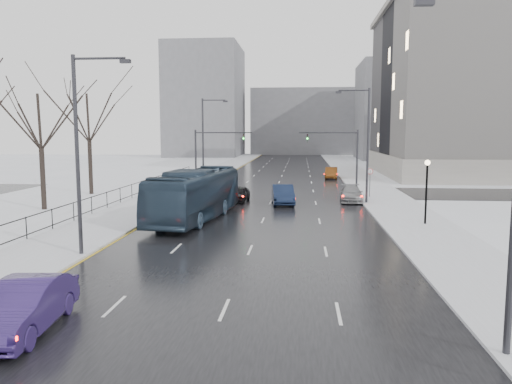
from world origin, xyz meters
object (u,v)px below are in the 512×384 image
(streetlight_l_near, at_px, (81,145))
(sedan_right_near, at_px, (283,194))
(tree_park_e, at_px, (92,195))
(lamppost_r_mid, at_px, (427,182))
(streetlight_r_near, at_px, (509,157))
(mast_signal_right, at_px, (347,153))
(sedan_right_far, at_px, (351,194))
(bus, at_px, (196,194))
(no_uturn_sign, at_px, (370,174))
(sedan_right_distant, at_px, (331,173))
(streetlight_l_far, at_px, (205,138))
(mast_signal_left, at_px, (206,153))
(streetlight_r_mid, at_px, (365,140))
(sedan_left_near, at_px, (24,307))
(sedan_center_near, at_px, (238,194))
(tree_park_d, at_px, (45,211))

(streetlight_l_near, distance_m, sedan_right_near, 21.83)
(tree_park_e, bearing_deg, lamppost_r_mid, -25.62)
(streetlight_r_near, distance_m, mast_signal_right, 38.04)
(streetlight_l_near, bearing_deg, sedan_right_far, 54.12)
(bus, xyz_separation_m, sedan_right_near, (5.93, 8.26, -0.96))
(streetlight_r_near, distance_m, no_uturn_sign, 34.18)
(tree_park_e, distance_m, sedan_right_distant, 31.75)
(streetlight_l_far, distance_m, sedan_right_far, 19.38)
(mast_signal_left, bearing_deg, streetlight_r_mid, -27.31)
(mast_signal_right, relative_size, sedan_right_near, 1.27)
(streetlight_l_far, bearing_deg, tree_park_e, -141.43)
(sedan_left_near, relative_size, sedan_center_near, 1.19)
(tree_park_d, relative_size, streetlight_l_far, 1.25)
(no_uturn_sign, height_order, sedan_right_far, no_uturn_sign)
(sedan_center_near, bearing_deg, tree_park_d, -152.94)
(streetlight_r_mid, distance_m, sedan_right_near, 8.53)
(sedan_left_near, distance_m, sedan_right_near, 29.51)
(no_uturn_sign, xyz_separation_m, sedan_center_near, (-12.11, -3.76, -1.56))
(tree_park_d, height_order, sedan_left_near, tree_park_d)
(streetlight_r_mid, distance_m, no_uturn_sign, 5.30)
(sedan_right_distant, bearing_deg, tree_park_e, -137.00)
(streetlight_r_near, xyz_separation_m, sedan_right_distant, (-1.41, 53.61, -4.82))
(streetlight_l_far, distance_m, lamppost_r_mid, 29.30)
(sedan_center_near, bearing_deg, tree_park_e, 170.50)
(tree_park_e, relative_size, sedan_right_near, 2.65)
(streetlight_r_near, xyz_separation_m, sedan_right_near, (-7.04, 29.17, -4.74))
(streetlight_r_mid, height_order, sedan_right_near, streetlight_r_mid)
(mast_signal_right, relative_size, sedan_right_distant, 1.42)
(sedan_center_near, bearing_deg, sedan_right_near, -10.40)
(streetlight_r_near, bearing_deg, sedan_right_distant, 91.51)
(sedan_center_near, height_order, sedan_right_far, sedan_center_near)
(streetlight_r_near, bearing_deg, sedan_right_far, 91.77)
(sedan_right_near, bearing_deg, sedan_left_near, -109.87)
(lamppost_r_mid, bearing_deg, sedan_center_near, 143.66)
(sedan_right_near, bearing_deg, streetlight_l_far, 119.90)
(tree_park_e, bearing_deg, mast_signal_left, 20.19)
(streetlight_r_near, height_order, mast_signal_right, streetlight_r_near)
(sedan_right_distant, bearing_deg, streetlight_r_near, -83.65)
(mast_signal_right, bearing_deg, streetlight_l_far, 165.52)
(streetlight_l_near, distance_m, mast_signal_left, 28.05)
(streetlight_l_near, height_order, mast_signal_right, streetlight_l_near)
(sedan_left_near, relative_size, sedan_right_near, 0.97)
(lamppost_r_mid, bearing_deg, streetlight_l_near, -152.45)
(streetlight_r_near, bearing_deg, tree_park_d, 137.25)
(tree_park_e, xyz_separation_m, sedan_right_distant, (24.96, 19.61, 0.79))
(tree_park_e, bearing_deg, no_uturn_sign, 0.00)
(streetlight_l_far, bearing_deg, mast_signal_left, -78.13)
(sedan_right_far, bearing_deg, sedan_left_near, -110.47)
(streetlight_r_mid, bearing_deg, sedan_left_near, -115.57)
(mast_signal_right, relative_size, no_uturn_sign, 2.41)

